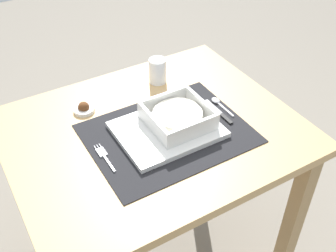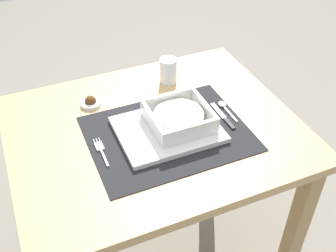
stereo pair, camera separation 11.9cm
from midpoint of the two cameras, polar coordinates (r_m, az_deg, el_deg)
The scene contains 9 objects.
dining_table at distance 1.31m, azimuth -4.60°, elevation -4.33°, with size 0.85×0.69×0.72m.
placemat at distance 1.21m, azimuth -2.82°, elevation -1.16°, with size 0.46×0.36×0.00m, color black.
serving_plate at distance 1.21m, azimuth -2.91°, elevation -0.61°, with size 0.29×0.23×0.02m, color white.
porridge_bowl at distance 1.20m, azimuth -1.49°, elevation 1.15°, with size 0.17×0.17×0.05m.
fork at distance 1.16m, azimuth -11.83°, elevation -4.11°, with size 0.02×0.13×0.00m.
spoon at distance 1.32m, azimuth 4.33°, elevation 3.20°, with size 0.02×0.11×0.01m.
butter_knife at distance 1.28m, azimuth 4.56°, elevation 1.68°, with size 0.01×0.14×0.01m.
drinking_glass at distance 1.41m, azimuth -3.88°, elevation 7.38°, with size 0.06×0.06×0.09m.
condiment_saucer at distance 1.32m, azimuth -14.08°, elevation 2.25°, with size 0.07×0.07×0.04m.
Camera 1 is at (-0.44, -0.83, 1.51)m, focal length 44.13 mm.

